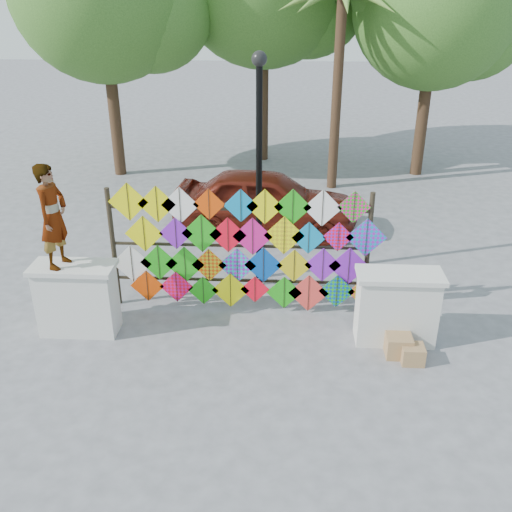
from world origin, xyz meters
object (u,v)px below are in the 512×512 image
object	(u,v)px
kite_rack	(243,249)
sedan	(266,201)
lamppost	(259,150)
vendor_woman	(53,216)

from	to	relation	value
kite_rack	sedan	distance (m)	3.90
sedan	lamppost	size ratio (longest dim) A/B	0.99
sedan	lamppost	world-z (taller)	lamppost
vendor_woman	lamppost	distance (m)	3.91
kite_rack	lamppost	distance (m)	1.96
lamppost	kite_rack	bearing A→B (deg)	-99.75
kite_rack	vendor_woman	distance (m)	3.25
vendor_woman	sedan	size ratio (longest dim) A/B	0.39
vendor_woman	sedan	distance (m)	5.95
kite_rack	vendor_woman	world-z (taller)	vendor_woman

